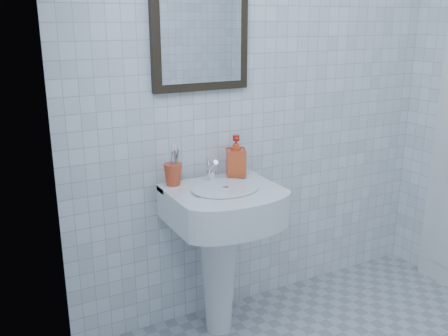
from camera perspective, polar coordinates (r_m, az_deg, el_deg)
wall_back at (r=2.67m, az=4.61°, el=9.61°), size 2.20×0.02×2.50m
wall_left at (r=1.13m, az=-9.62°, el=-0.35°), size 0.02×2.40×2.50m
washbasin at (r=2.50m, az=-0.41°, el=-7.71°), size 0.53×0.39×0.81m
faucet at (r=2.47m, az=-1.47°, el=-0.40°), size 0.05×0.10×0.12m
toothbrush_cup at (r=2.41m, az=-5.85°, el=-0.74°), size 0.10×0.10×0.11m
soap_dispenser at (r=2.52m, az=1.38°, el=1.38°), size 0.12×0.12×0.21m
wall_mirror at (r=2.45m, az=-2.70°, el=16.05°), size 0.50×0.04×0.62m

